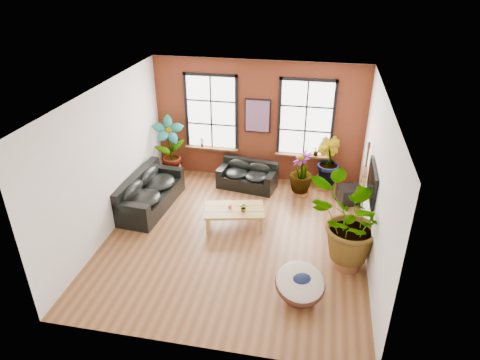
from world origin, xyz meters
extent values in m
cube|color=brown|center=(0.00, 0.00, -0.01)|extent=(6.00, 6.50, 0.02)
cube|color=white|center=(0.00, 0.00, 3.51)|extent=(6.00, 6.50, 0.02)
cube|color=#5C2415|center=(0.00, 3.26, 1.75)|extent=(6.00, 0.02, 3.50)
cube|color=silver|center=(0.00, -3.26, 1.75)|extent=(6.00, 0.02, 3.50)
cube|color=silver|center=(-3.01, 0.00, 1.75)|extent=(0.02, 6.50, 3.50)
cube|color=silver|center=(3.01, 0.00, 1.75)|extent=(0.02, 6.50, 3.50)
cube|color=white|center=(-1.35, 3.20, 1.95)|extent=(1.40, 0.02, 2.10)
cube|color=#3D2410|center=(-1.35, 3.13, 0.87)|extent=(1.60, 0.22, 0.06)
cube|color=white|center=(1.35, 3.20, 1.95)|extent=(1.40, 0.02, 2.10)
cube|color=#3D2410|center=(1.35, 3.13, 0.87)|extent=(1.60, 0.22, 0.06)
cube|color=black|center=(-0.17, 2.54, 0.19)|extent=(1.74, 1.05, 0.37)
cube|color=black|center=(-0.12, 2.83, 0.56)|extent=(1.64, 0.45, 0.38)
cube|color=black|center=(-0.88, 2.65, 0.47)|extent=(0.32, 0.82, 0.19)
cube|color=black|center=(0.54, 2.42, 0.47)|extent=(0.32, 0.82, 0.19)
ellipsoid|color=black|center=(-0.49, 2.54, 0.42)|extent=(0.78, 0.77, 0.21)
ellipsoid|color=black|center=(-0.45, 2.77, 0.56)|extent=(0.71, 0.32, 0.36)
ellipsoid|color=black|center=(0.13, 2.45, 0.42)|extent=(0.78, 0.77, 0.21)
ellipsoid|color=black|center=(0.17, 2.67, 0.56)|extent=(0.71, 0.32, 0.36)
cube|color=black|center=(-2.48, 0.96, 0.23)|extent=(1.16, 2.39, 0.45)
cube|color=black|center=(-2.84, 0.99, 0.68)|extent=(0.43, 2.33, 0.46)
cube|color=black|center=(-2.56, -0.07, 0.57)|extent=(0.98, 0.32, 0.24)
cube|color=black|center=(-2.39, 2.00, 0.57)|extent=(0.98, 0.32, 0.24)
ellipsoid|color=black|center=(-2.46, 0.50, 0.52)|extent=(0.89, 1.08, 0.26)
ellipsoid|color=black|center=(-2.74, 0.52, 0.68)|extent=(0.34, 1.03, 0.44)
ellipsoid|color=black|center=(-2.39, 1.42, 0.52)|extent=(0.89, 1.08, 0.26)
ellipsoid|color=black|center=(-2.66, 1.44, 0.68)|extent=(0.34, 1.03, 0.44)
cube|color=olive|center=(-0.13, 0.54, 0.44)|extent=(1.59, 1.12, 0.06)
cube|color=#3D2410|center=(-0.10, 0.41, 0.47)|extent=(1.42, 0.31, 0.00)
cube|color=#3D2410|center=(-0.16, 0.68, 0.47)|extent=(1.42, 0.31, 0.00)
cube|color=olive|center=(-0.69, 0.08, 0.20)|extent=(0.09, 0.09, 0.40)
cube|color=olive|center=(0.56, 0.35, 0.20)|extent=(0.09, 0.09, 0.40)
cube|color=olive|center=(-0.83, 0.73, 0.20)|extent=(0.09, 0.09, 0.40)
cube|color=olive|center=(0.43, 1.00, 0.20)|extent=(0.09, 0.09, 0.40)
cylinder|color=#D4354A|center=(-0.25, 0.57, 0.51)|extent=(0.10, 0.10, 0.09)
cylinder|color=#4B241B|center=(1.64, -1.75, 0.11)|extent=(0.74, 0.74, 0.23)
torus|color=#4B241B|center=(1.64, -1.75, 0.38)|extent=(1.28, 1.28, 0.44)
ellipsoid|color=silver|center=(1.64, -1.75, 0.43)|extent=(1.25, 1.28, 0.60)
ellipsoid|color=#151F41|center=(1.65, -1.79, 0.54)|extent=(0.46, 0.42, 0.17)
cube|color=black|center=(0.00, 3.19, 1.95)|extent=(0.74, 0.04, 0.98)
cube|color=#0C7F8C|center=(0.00, 3.16, 1.95)|extent=(0.66, 0.02, 0.90)
cube|color=black|center=(2.95, 0.30, 1.65)|extent=(0.06, 1.25, 0.72)
cube|color=black|center=(2.92, 0.30, 1.65)|extent=(0.01, 1.15, 0.62)
cylinder|color=#B27F4C|center=(2.90, 1.35, 1.13)|extent=(0.09, 0.38, 0.38)
cylinder|color=#B27F4C|center=(2.90, 1.35, 1.38)|extent=(0.09, 0.30, 0.30)
cylinder|color=black|center=(2.90, 1.35, 1.13)|extent=(0.09, 0.11, 0.11)
cube|color=#3D2410|center=(2.90, 1.35, 1.75)|extent=(0.04, 0.05, 0.55)
cube|color=#3D2410|center=(2.90, 1.35, 2.07)|extent=(0.06, 0.06, 0.14)
cube|color=black|center=(2.69, 2.20, 0.24)|extent=(0.72, 0.67, 0.48)
cylinder|color=brown|center=(-2.47, 2.67, 0.20)|extent=(0.54, 0.54, 0.39)
cylinder|color=brown|center=(2.01, 2.93, 0.18)|extent=(0.55, 0.55, 0.35)
cylinder|color=brown|center=(2.57, -0.56, 0.20)|extent=(0.61, 0.61, 0.41)
cylinder|color=brown|center=(1.40, 2.39, 0.16)|extent=(0.50, 0.50, 0.32)
imported|color=#174E14|center=(-2.51, 2.69, 1.03)|extent=(1.10, 0.95, 1.75)
imported|color=#174E14|center=(2.03, 2.95, 0.84)|extent=(0.94, 0.98, 1.39)
imported|color=#174E14|center=(2.53, -0.53, 1.09)|extent=(2.18, 2.12, 1.85)
imported|color=#174E14|center=(1.37, 2.37, 0.73)|extent=(0.83, 0.83, 1.17)
imported|color=#174E14|center=(0.12, 0.47, 0.58)|extent=(0.21, 0.18, 0.23)
imported|color=#174E14|center=(-1.65, 3.13, 1.04)|extent=(0.17, 0.17, 0.27)
imported|color=#174E14|center=(1.70, 3.13, 1.04)|extent=(0.19, 0.19, 0.27)
camera|label=1|loc=(1.71, -8.17, 5.98)|focal=32.00mm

